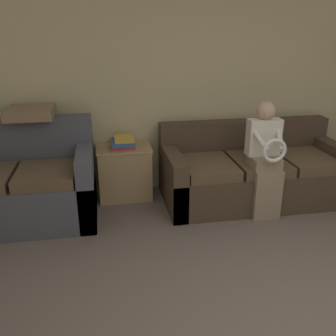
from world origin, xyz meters
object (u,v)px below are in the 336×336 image
(book_stack, at_px, (123,143))
(throw_pillow, at_px, (30,113))
(child_left_seated, at_px, (266,155))
(side_shelf, at_px, (125,172))
(couch_main, at_px, (252,173))
(couch_side, at_px, (20,187))

(book_stack, relative_size, throw_pillow, 0.62)
(child_left_seated, relative_size, throw_pillow, 2.54)
(child_left_seated, xyz_separation_m, book_stack, (-1.40, 0.66, 0.01))
(side_shelf, xyz_separation_m, book_stack, (-0.00, 0.00, 0.35))
(couch_main, height_order, side_shelf, couch_main)
(couch_side, height_order, throw_pillow, throw_pillow)
(side_shelf, bearing_deg, child_left_seated, -25.15)
(book_stack, height_order, throw_pillow, throw_pillow)
(throw_pillow, bearing_deg, couch_side, -116.13)
(child_left_seated, bearing_deg, couch_main, 83.63)
(throw_pillow, bearing_deg, side_shelf, 2.89)
(couch_main, xyz_separation_m, couch_side, (-2.52, -0.08, 0.05))
(book_stack, bearing_deg, couch_main, -10.51)
(couch_main, bearing_deg, side_shelf, 169.58)
(couch_main, relative_size, book_stack, 7.02)
(throw_pillow, bearing_deg, child_left_seated, -14.61)
(couch_main, height_order, book_stack, couch_main)
(throw_pillow, bearing_deg, book_stack, 3.08)
(couch_side, xyz_separation_m, child_left_seated, (2.47, -0.31, 0.29))
(couch_side, bearing_deg, book_stack, 17.72)
(side_shelf, distance_m, book_stack, 0.35)
(couch_main, xyz_separation_m, throw_pillow, (-2.37, 0.22, 0.74))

